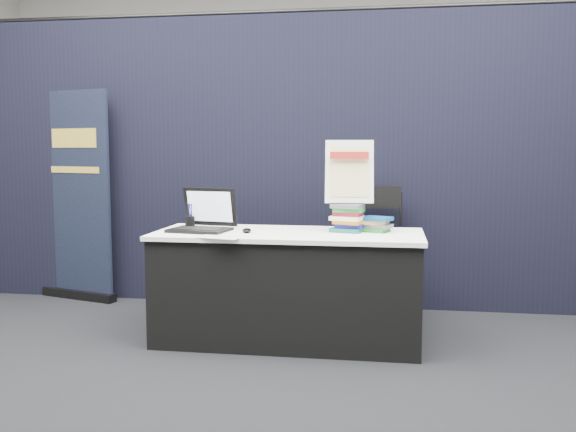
% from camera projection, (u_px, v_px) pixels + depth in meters
% --- Properties ---
extents(floor, '(8.00, 8.00, 0.00)m').
position_uv_depth(floor, '(274.00, 367.00, 3.86)').
color(floor, black).
rests_on(floor, ground).
extents(wall_back, '(8.00, 0.02, 3.50)m').
position_uv_depth(wall_back, '(334.00, 111.00, 7.60)').
color(wall_back, '#BBB9B1').
rests_on(wall_back, floor).
extents(drape_partition, '(6.00, 0.08, 2.40)m').
position_uv_depth(drape_partition, '(308.00, 162.00, 5.30)').
color(drape_partition, black).
rests_on(drape_partition, floor).
extents(display_table, '(1.80, 0.75, 0.75)m').
position_uv_depth(display_table, '(288.00, 287.00, 4.36)').
color(display_table, black).
rests_on(display_table, floor).
extents(laptop, '(0.43, 0.37, 0.29)m').
position_uv_depth(laptop, '(202.00, 221.00, 4.38)').
color(laptop, black).
rests_on(laptop, display_table).
extents(mouse, '(0.07, 0.10, 0.03)m').
position_uv_depth(mouse, '(247.00, 230.00, 4.28)').
color(mouse, black).
rests_on(mouse, display_table).
extents(brochure_left, '(0.33, 0.24, 0.00)m').
position_uv_depth(brochure_left, '(212.00, 231.00, 4.35)').
color(brochure_left, white).
rests_on(brochure_left, display_table).
extents(brochure_mid, '(0.30, 0.23, 0.00)m').
position_uv_depth(brochure_mid, '(201.00, 232.00, 4.30)').
color(brochure_mid, silver).
rests_on(brochure_mid, display_table).
extents(brochure_right, '(0.33, 0.26, 0.00)m').
position_uv_depth(brochure_right, '(222.00, 237.00, 4.08)').
color(brochure_right, silver).
rests_on(brochure_right, display_table).
extents(pen_cup, '(0.09, 0.09, 0.09)m').
position_uv_depth(pen_cup, '(190.00, 223.00, 4.49)').
color(pen_cup, black).
rests_on(pen_cup, display_table).
extents(book_stack_tall, '(0.23, 0.20, 0.19)m').
position_uv_depth(book_stack_tall, '(349.00, 218.00, 4.32)').
color(book_stack_tall, '#165650').
rests_on(book_stack_tall, display_table).
extents(book_stack_short, '(0.21, 0.19, 0.10)m').
position_uv_depth(book_stack_short, '(376.00, 224.00, 4.33)').
color(book_stack_short, '#207829').
rests_on(book_stack_short, display_table).
extents(info_sign, '(0.33, 0.17, 0.44)m').
position_uv_depth(info_sign, '(349.00, 172.00, 4.32)').
color(info_sign, black).
rests_on(info_sign, book_stack_tall).
extents(pullup_banner, '(0.76, 0.32, 1.81)m').
position_uv_depth(pullup_banner, '(77.00, 208.00, 5.56)').
color(pullup_banner, black).
rests_on(pullup_banner, floor).
extents(stacking_chair, '(0.47, 0.47, 1.02)m').
position_uv_depth(stacking_chair, '(371.00, 246.00, 4.91)').
color(stacking_chair, black).
rests_on(stacking_chair, floor).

